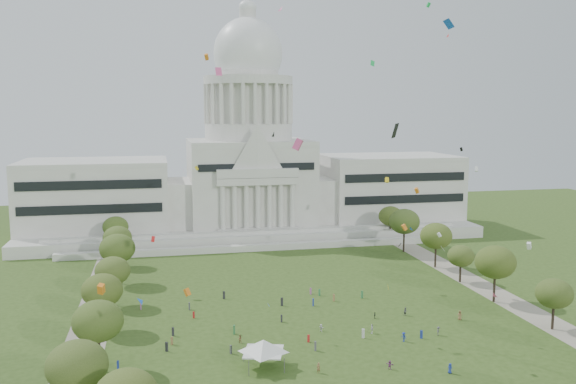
# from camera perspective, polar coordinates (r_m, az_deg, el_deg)

# --- Properties ---
(ground) EXTENTS (400.00, 400.00, 0.00)m
(ground) POSITION_cam_1_polar(r_m,az_deg,el_deg) (122.74, 4.56, -13.98)
(ground) COLOR #314918
(ground) RESTS_ON ground
(capitol) EXTENTS (160.00, 64.50, 91.30)m
(capitol) POSITION_cam_1_polar(r_m,az_deg,el_deg) (226.38, -3.65, 1.84)
(capitol) COLOR beige
(capitol) RESTS_ON ground
(path_left) EXTENTS (8.00, 160.00, 0.04)m
(path_left) POSITION_cam_1_polar(r_m,az_deg,el_deg) (147.08, -17.62, -10.61)
(path_left) COLOR gray
(path_left) RESTS_ON ground
(path_right) EXTENTS (8.00, 160.00, 0.04)m
(path_right) POSITION_cam_1_polar(r_m,az_deg,el_deg) (167.34, 17.61, -8.38)
(path_right) COLOR gray
(path_right) RESTS_ON ground
(row_tree_l_0) EXTENTS (8.85, 8.85, 12.59)m
(row_tree_l_0) POSITION_cam_1_polar(r_m,az_deg,el_deg) (95.49, -19.14, -15.11)
(row_tree_l_0) COLOR black
(row_tree_l_0) RESTS_ON ground
(row_tree_l_1) EXTENTS (8.86, 8.86, 12.59)m
(row_tree_l_1) POSITION_cam_1_polar(r_m,az_deg,el_deg) (112.76, -17.37, -11.46)
(row_tree_l_1) COLOR black
(row_tree_l_1) RESTS_ON ground
(row_tree_r_1) EXTENTS (7.58, 7.58, 10.78)m
(row_tree_r_1) POSITION_cam_1_polar(r_m,az_deg,el_deg) (138.76, 23.65, -8.71)
(row_tree_r_1) COLOR black
(row_tree_r_1) RESTS_ON ground
(row_tree_l_2) EXTENTS (8.42, 8.42, 11.97)m
(row_tree_l_2) POSITION_cam_1_polar(r_m,az_deg,el_deg) (132.24, -17.00, -8.80)
(row_tree_l_2) COLOR black
(row_tree_l_2) RESTS_ON ground
(row_tree_r_2) EXTENTS (9.55, 9.55, 13.58)m
(row_tree_r_2) POSITION_cam_1_polar(r_m,az_deg,el_deg) (152.56, 18.84, -6.24)
(row_tree_r_2) COLOR black
(row_tree_r_2) RESTS_ON ground
(row_tree_l_3) EXTENTS (8.12, 8.12, 11.55)m
(row_tree_l_3) POSITION_cam_1_polar(r_m,az_deg,el_deg) (148.21, -16.09, -7.11)
(row_tree_l_3) COLOR black
(row_tree_l_3) RESTS_ON ground
(row_tree_r_3) EXTENTS (7.01, 7.01, 9.98)m
(row_tree_r_3) POSITION_cam_1_polar(r_m,az_deg,el_deg) (167.66, 15.87, -5.78)
(row_tree_r_3) COLOR black
(row_tree_r_3) RESTS_ON ground
(row_tree_l_4) EXTENTS (9.29, 9.29, 13.21)m
(row_tree_l_4) POSITION_cam_1_polar(r_m,az_deg,el_deg) (165.88, -15.68, -5.10)
(row_tree_l_4) COLOR black
(row_tree_l_4) RESTS_ON ground
(row_tree_r_4) EXTENTS (9.19, 9.19, 13.06)m
(row_tree_r_4) POSITION_cam_1_polar(r_m,az_deg,el_deg) (180.87, 13.69, -4.02)
(row_tree_r_4) COLOR black
(row_tree_r_4) RESTS_ON ground
(row_tree_l_5) EXTENTS (8.33, 8.33, 11.85)m
(row_tree_l_5) POSITION_cam_1_polar(r_m,az_deg,el_deg) (184.30, -15.68, -4.14)
(row_tree_l_5) COLOR black
(row_tree_l_5) RESTS_ON ground
(row_tree_r_5) EXTENTS (9.82, 9.82, 13.96)m
(row_tree_r_5) POSITION_cam_1_polar(r_m,az_deg,el_deg) (198.23, 10.83, -2.73)
(row_tree_r_5) COLOR black
(row_tree_r_5) RESTS_ON ground
(row_tree_l_6) EXTENTS (8.19, 8.19, 11.64)m
(row_tree_l_6) POSITION_cam_1_polar(r_m,az_deg,el_deg) (202.19, -15.84, -3.16)
(row_tree_l_6) COLOR black
(row_tree_l_6) RESTS_ON ground
(row_tree_r_6) EXTENTS (8.42, 8.42, 11.97)m
(row_tree_r_6) POSITION_cam_1_polar(r_m,az_deg,el_deg) (215.72, 9.58, -2.24)
(row_tree_r_6) COLOR black
(row_tree_r_6) RESTS_ON ground
(event_tent) EXTENTS (11.56, 11.56, 5.21)m
(event_tent) POSITION_cam_1_polar(r_m,az_deg,el_deg) (110.86, -2.31, -14.15)
(event_tent) COLOR #4C4C4C
(event_tent) RESTS_ON ground
(person_0) EXTENTS (1.18, 1.17, 2.06)m
(person_0) POSITION_cam_1_polar(r_m,az_deg,el_deg) (140.01, 15.78, -11.04)
(person_0) COLOR olive
(person_0) RESTS_ON ground
(person_2) EXTENTS (1.04, 0.81, 1.87)m
(person_2) POSITION_cam_1_polar(r_m,az_deg,el_deg) (140.01, 10.94, -10.92)
(person_2) COLOR #4C4C51
(person_2) RESTS_ON ground
(person_3) EXTENTS (1.07, 1.38, 1.90)m
(person_3) POSITION_cam_1_polar(r_m,az_deg,el_deg) (125.29, 10.77, -13.17)
(person_3) COLOR navy
(person_3) RESTS_ON ground
(person_4) EXTENTS (0.94, 1.29, 1.97)m
(person_4) POSITION_cam_1_polar(r_m,az_deg,el_deg) (128.44, 7.86, -12.56)
(person_4) COLOR silver
(person_4) RESTS_ON ground
(person_5) EXTENTS (1.17, 1.54, 1.55)m
(person_5) POSITION_cam_1_polar(r_m,az_deg,el_deg) (128.59, 3.12, -12.57)
(person_5) COLOR silver
(person_5) RESTS_ON ground
(person_6) EXTENTS (0.98, 1.06, 1.82)m
(person_6) POSITION_cam_1_polar(r_m,az_deg,el_deg) (113.18, 14.92, -15.66)
(person_6) COLOR navy
(person_6) RESTS_ON ground
(person_7) EXTENTS (0.79, 0.66, 1.90)m
(person_7) POSITION_cam_1_polar(r_m,az_deg,el_deg) (109.90, 2.86, -16.11)
(person_7) COLOR olive
(person_7) RESTS_ON ground
(person_8) EXTENTS (0.84, 0.57, 1.63)m
(person_8) POSITION_cam_1_polar(r_m,az_deg,el_deg) (122.96, -4.53, -13.53)
(person_8) COLOR olive
(person_8) RESTS_ON ground
(person_9) EXTENTS (1.17, 1.32, 1.83)m
(person_9) POSITION_cam_1_polar(r_m,az_deg,el_deg) (129.92, 13.89, -12.51)
(person_9) COLOR #4C4C51
(person_9) RESTS_ON ground
(person_10) EXTENTS (0.74, 0.92, 1.38)m
(person_10) POSITION_cam_1_polar(r_m,az_deg,el_deg) (137.20, 8.13, -11.36)
(person_10) COLOR #26262B
(person_10) RESTS_ON ground
(person_11) EXTENTS (1.49, 1.45, 1.61)m
(person_11) POSITION_cam_1_polar(r_m,az_deg,el_deg) (112.69, 9.50, -15.66)
(person_11) COLOR #994C8C
(person_11) RESTS_ON ground
(distant_crowd) EXTENTS (59.87, 37.29, 1.95)m
(distant_crowd) POSITION_cam_1_polar(r_m,az_deg,el_deg) (133.64, -2.59, -11.73)
(distant_crowd) COLOR navy
(distant_crowd) RESTS_ON ground
(kite_swarm) EXTENTS (82.24, 99.79, 57.09)m
(kite_swarm) POSITION_cam_1_polar(r_m,az_deg,el_deg) (123.57, 4.77, 1.35)
(kite_swarm) COLOR black
(kite_swarm) RESTS_ON ground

